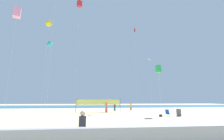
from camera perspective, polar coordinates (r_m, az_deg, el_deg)
The scene contains 20 objects.
ground_plane at distance 17.23m, azimuth -0.56°, elevation -18.46°, with size 120.00×120.00×0.00m, color beige.
ocean_band at distance 50.69m, azimuth -4.60°, elevation -13.52°, with size 120.00×20.00×0.01m, color teal.
boardwalk_ledge at distance 7.56m, azimuth 7.95°, elevation -24.19°, with size 28.00×0.44×0.99m, color #A8A8AD.
mother_figure at distance 8.38m, azimuth -11.19°, elevation -20.08°, with size 0.38×0.38×1.65m.
toddler_figure at distance 8.31m, azimuth -7.02°, elevation -23.29°, with size 0.19×0.19×0.85m.
beachgoer_maroon_shirt at distance 30.77m, azimuth 1.01°, elevation -13.59°, with size 0.37×0.37×1.60m.
beachgoer_coral_shirt at distance 27.22m, azimuth -2.16°, elevation -13.70°, with size 0.41×0.41×1.79m.
beachgoer_mustard_shirt at distance 32.90m, azimuth 7.13°, elevation -13.39°, with size 0.36×0.36×1.56m.
folding_beach_chair at distance 21.93m, azimuth 20.36°, elevation -14.98°, with size 0.52×0.65×0.89m.
trash_barrel at distance 23.14m, azimuth 23.95°, elevation -14.45°, with size 0.62×0.62×0.96m, color #595960.
volleyball_net at distance 27.87m, azimuth -5.14°, elevation -12.21°, with size 8.01×0.29×2.40m.
beach_handbag at distance 21.43m, azimuth 17.94°, elevation -16.09°, with size 0.37×0.18×0.30m, color #2D2D33.
kite_pink_box at distance 26.43m, azimuth -32.28°, elevation 17.89°, with size 1.18×1.18×15.00m.
kite_lime_diamond at distance 34.87m, azimuth 13.92°, elevation 3.66°, with size 0.61×0.60×11.28m.
kite_yellow_delta at distance 33.36m, azimuth -22.90°, elevation 16.11°, with size 1.38×0.60×17.66m.
kite_red_tube at distance 42.12m, azimuth 8.60°, elevation 14.51°, with size 0.84×1.50×20.64m.
kite_cyan_inflatable at distance 35.38m, azimuth -22.62°, elevation 8.93°, with size 2.34×2.65×14.53m.
kite_red_box at distance 34.89m, azimuth -12.21°, elevation 23.23°, with size 1.10×1.10×22.40m.
kite_green_box at distance 25.31m, azimuth 17.14°, elevation 0.42°, with size 0.77×0.77×7.61m.
kite_green_diamond at distance 35.75m, azimuth 17.19°, elevation 3.32°, with size 0.46×0.45×11.29m.
Camera 1 is at (-1.77, -16.99, 2.23)m, focal length 24.15 mm.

